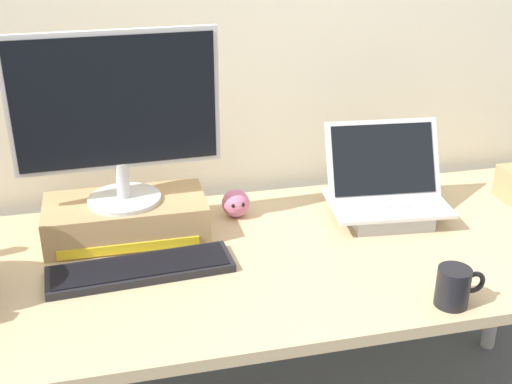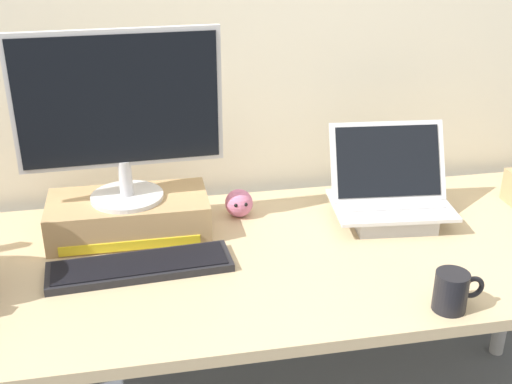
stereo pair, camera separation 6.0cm
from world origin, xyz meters
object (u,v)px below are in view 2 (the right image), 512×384
Objects in this scene: open_laptop at (390,202)px; plush_toy at (239,203)px; coffee_mug at (452,291)px; desktop_monitor at (119,112)px; toner_box_yellow at (129,216)px; external_keyboard at (140,266)px.

plush_toy is (-0.42, 0.10, -0.01)m from open_laptop.
plush_toy is at bearing 125.36° from coffee_mug.
toner_box_yellow is at bearing 90.65° from desktop_monitor.
toner_box_yellow is at bearing -171.73° from plush_toy.
open_laptop is 0.45m from coffee_mug.
toner_box_yellow is 0.73m from open_laptop.
external_keyboard is (0.02, -0.21, -0.04)m from toner_box_yellow.
external_keyboard is (0.02, -0.21, -0.34)m from desktop_monitor.
coffee_mug is at bearing -35.67° from toner_box_yellow.
plush_toy is (0.29, 0.25, 0.03)m from external_keyboard.
desktop_monitor is at bearing -87.61° from toner_box_yellow.
open_laptop is (0.73, -0.06, -0.29)m from desktop_monitor.
toner_box_yellow is 0.81× the size of desktop_monitor.
open_laptop is 2.97× the size of coffee_mug.
coffee_mug is at bearing -27.30° from external_keyboard.
open_laptop is at bearing -13.80° from plush_toy.
plush_toy is at bearing 171.66° from open_laptop.
desktop_monitor reaches higher than open_laptop.
plush_toy is at bearing 8.27° from toner_box_yellow.
open_laptop is at bearing 86.44° from coffee_mug.
external_keyboard is at bearing -84.14° from toner_box_yellow.
coffee_mug is (0.70, -0.50, -0.30)m from desktop_monitor.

